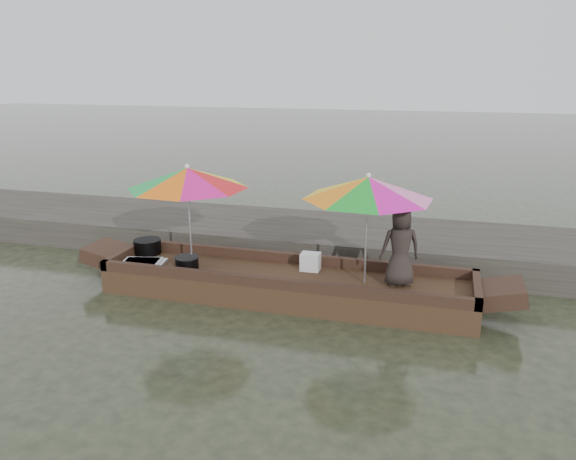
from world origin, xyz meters
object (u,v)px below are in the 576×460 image
(tray_crayfish, at_px, (142,264))
(supply_bag, at_px, (310,262))
(boat_hull, at_px, (286,286))
(charcoal_grill, at_px, (187,263))
(umbrella_bow, at_px, (190,216))
(umbrella_stern, at_px, (366,229))
(cooking_pot, at_px, (147,246))
(tray_scallop, at_px, (146,263))
(vendor, at_px, (400,246))

(tray_crayfish, height_order, supply_bag, supply_bag)
(boat_hull, xyz_separation_m, charcoal_grill, (-1.51, -0.13, 0.26))
(umbrella_bow, bearing_deg, umbrella_stern, 0.00)
(charcoal_grill, height_order, umbrella_bow, umbrella_bow)
(umbrella_bow, bearing_deg, charcoal_grill, -97.33)
(cooking_pot, xyz_separation_m, charcoal_grill, (0.92, -0.47, -0.03))
(cooking_pot, xyz_separation_m, supply_bag, (2.73, -0.04, 0.02))
(tray_scallop, distance_m, umbrella_stern, 3.39)
(tray_crayfish, bearing_deg, charcoal_grill, 10.08)
(tray_crayfish, xyz_separation_m, charcoal_grill, (0.69, 0.12, 0.04))
(supply_bag, bearing_deg, tray_scallop, -168.66)
(tray_crayfish, relative_size, supply_bag, 2.03)
(charcoal_grill, xyz_separation_m, umbrella_bow, (0.02, 0.13, 0.69))
(boat_hull, bearing_deg, tray_scallop, -174.85)
(cooking_pot, distance_m, supply_bag, 2.73)
(boat_hull, relative_size, tray_scallop, 9.47)
(charcoal_grill, height_order, vendor, vendor)
(tray_scallop, height_order, umbrella_bow, umbrella_bow)
(tray_scallop, bearing_deg, vendor, 3.92)
(cooking_pot, height_order, umbrella_stern, umbrella_stern)
(tray_scallop, xyz_separation_m, supply_bag, (2.45, 0.49, 0.10))
(tray_scallop, relative_size, umbrella_bow, 0.32)
(tray_scallop, xyz_separation_m, umbrella_stern, (3.31, 0.19, 0.74))
(cooking_pot, relative_size, umbrella_stern, 0.25)
(boat_hull, distance_m, cooking_pot, 2.48)
(boat_hull, relative_size, cooking_pot, 12.30)
(charcoal_grill, relative_size, umbrella_bow, 0.19)
(cooking_pot, height_order, tray_scallop, cooking_pot)
(cooking_pot, bearing_deg, charcoal_grill, -26.91)
(supply_bag, relative_size, umbrella_stern, 0.16)
(charcoal_grill, distance_m, vendor, 3.16)
(tray_crayfish, bearing_deg, umbrella_bow, 19.70)
(umbrella_bow, bearing_deg, cooking_pot, 160.23)
(tray_scallop, bearing_deg, umbrella_bow, 16.23)
(cooking_pot, height_order, charcoal_grill, cooking_pot)
(tray_crayfish, relative_size, vendor, 0.51)
(boat_hull, height_order, cooking_pot, cooking_pot)
(charcoal_grill, bearing_deg, cooking_pot, 153.09)
(tray_crayfish, bearing_deg, supply_bag, 12.46)
(supply_bag, relative_size, umbrella_bow, 0.16)
(tray_crayfish, xyz_separation_m, umbrella_stern, (3.34, 0.25, 0.73))
(umbrella_bow, bearing_deg, supply_bag, 9.45)
(charcoal_grill, distance_m, umbrella_bow, 0.71)
(boat_hull, distance_m, vendor, 1.76)
(charcoal_grill, height_order, supply_bag, supply_bag)
(boat_hull, distance_m, tray_crayfish, 2.23)
(vendor, distance_m, umbrella_stern, 0.51)
(tray_scallop, height_order, vendor, vendor)
(cooking_pot, relative_size, charcoal_grill, 1.26)
(umbrella_stern, bearing_deg, charcoal_grill, -177.18)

